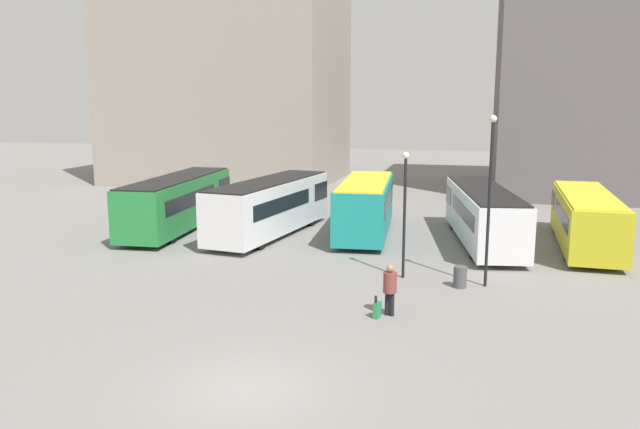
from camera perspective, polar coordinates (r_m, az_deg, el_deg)
The scene contains 12 objects.
ground_plane at distance 16.65m, azimuth -6.84°, elevation -15.55°, with size 160.00×160.00×0.00m, color slate.
building_block_left at distance 58.53m, azimuth -8.26°, elevation 13.56°, with size 19.36×14.79×21.22m.
bus_0 at distance 36.41m, azimuth -12.84°, elevation 1.23°, with size 3.24×11.04×3.00m.
bus_1 at distance 34.09m, azimuth -4.55°, elevation 0.86°, with size 4.01×10.67×3.02m.
bus_2 at distance 34.09m, azimuth 4.18°, elevation 0.85°, with size 3.32×9.31×3.01m.
bus_3 at distance 33.15m, azimuth 14.68°, elevation 0.11°, with size 4.26×11.32×2.83m.
bus_4 at distance 33.77m, azimuth 23.13°, elevation -0.30°, with size 2.84×10.27×2.74m.
traveler at distance 21.47m, azimuth 6.41°, elevation -6.45°, with size 0.57×0.57×1.80m.
suitcase at distance 21.41m, azimuth 5.25°, elevation -8.67°, with size 0.25×0.39×0.82m.
lamp_post_0 at distance 25.62m, azimuth 7.75°, elevation 0.95°, with size 0.28×0.28×5.23m.
lamp_post_1 at distance 24.95m, azimuth 15.26°, elevation 2.23°, with size 0.28×0.28×6.72m.
trash_bin at distance 25.24m, azimuth 12.69°, elevation -5.59°, with size 0.52×0.52×0.85m.
Camera 1 is at (5.47, -13.95, 7.26)m, focal length 35.00 mm.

